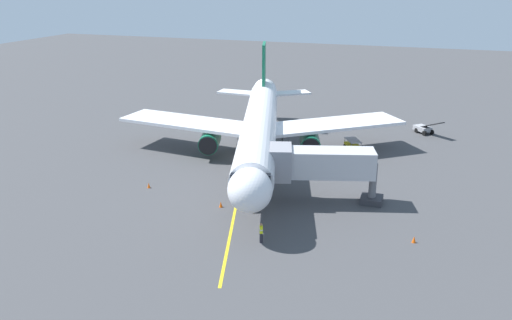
{
  "coord_description": "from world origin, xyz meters",
  "views": [
    {
      "loc": [
        -19.41,
        53.86,
        20.06
      ],
      "look_at": [
        -4.04,
        8.52,
        3.0
      ],
      "focal_mm": 36.24,
      "sensor_mm": 36.0,
      "label": 1
    }
  ],
  "objects_px": {
    "jet_bridge": "(313,164)",
    "safety_cone_nose_right": "(149,185)",
    "airplane": "(259,127)",
    "ground_crew_marshaller": "(261,233)",
    "ground_crew_loader": "(341,154)",
    "belt_loader_near_nose": "(424,128)",
    "safety_cone_nose_left": "(369,197)",
    "safety_cone_wing_starboard": "(414,239)",
    "baggage_cart_portside": "(353,145)",
    "safety_cone_wing_port": "(221,204)",
    "ground_crew_wing_walker": "(343,162)"
  },
  "relations": [
    {
      "from": "airplane",
      "to": "ground_crew_loader",
      "type": "relative_size",
      "value": 23.16
    },
    {
      "from": "ground_crew_loader",
      "to": "safety_cone_nose_right",
      "type": "relative_size",
      "value": 3.11
    },
    {
      "from": "jet_bridge",
      "to": "safety_cone_wing_starboard",
      "type": "distance_m",
      "value": 11.43
    },
    {
      "from": "jet_bridge",
      "to": "safety_cone_wing_port",
      "type": "bearing_deg",
      "value": 27.35
    },
    {
      "from": "safety_cone_wing_port",
      "to": "belt_loader_near_nose",
      "type": "bearing_deg",
      "value": -118.85
    },
    {
      "from": "jet_bridge",
      "to": "ground_crew_loader",
      "type": "bearing_deg",
      "value": -93.23
    },
    {
      "from": "safety_cone_nose_right",
      "to": "jet_bridge",
      "type": "bearing_deg",
      "value": -173.03
    },
    {
      "from": "ground_crew_loader",
      "to": "belt_loader_near_nose",
      "type": "xyz_separation_m",
      "value": [
        -8.68,
        -14.68,
        -0.17
      ]
    },
    {
      "from": "ground_crew_marshaller",
      "to": "baggage_cart_portside",
      "type": "bearing_deg",
      "value": -97.25
    },
    {
      "from": "ground_crew_wing_walker",
      "to": "safety_cone_wing_starboard",
      "type": "xyz_separation_m",
      "value": [
        -8.17,
        14.55,
        -0.61
      ]
    },
    {
      "from": "ground_crew_loader",
      "to": "baggage_cart_portside",
      "type": "distance_m",
      "value": 4.61
    },
    {
      "from": "ground_crew_marshaller",
      "to": "ground_crew_loader",
      "type": "bearing_deg",
      "value": -97.14
    },
    {
      "from": "ground_crew_loader",
      "to": "baggage_cart_portside",
      "type": "relative_size",
      "value": 0.58
    },
    {
      "from": "baggage_cart_portside",
      "to": "safety_cone_nose_right",
      "type": "relative_size",
      "value": 5.37
    },
    {
      "from": "ground_crew_loader",
      "to": "baggage_cart_portside",
      "type": "xyz_separation_m",
      "value": [
        -0.62,
        -4.56,
        -0.23
      ]
    },
    {
      "from": "safety_cone_wing_port",
      "to": "ground_crew_loader",
      "type": "bearing_deg",
      "value": -117.2
    },
    {
      "from": "ground_crew_wing_walker",
      "to": "ground_crew_loader",
      "type": "xyz_separation_m",
      "value": [
        0.71,
        -2.85,
        0.0
      ]
    },
    {
      "from": "ground_crew_marshaller",
      "to": "safety_cone_wing_port",
      "type": "distance_m",
      "value": 7.68
    },
    {
      "from": "jet_bridge",
      "to": "ground_crew_wing_walker",
      "type": "bearing_deg",
      "value": -98.5
    },
    {
      "from": "jet_bridge",
      "to": "safety_cone_wing_starboard",
      "type": "xyz_separation_m",
      "value": [
        -9.56,
        5.2,
        -3.49
      ]
    },
    {
      "from": "jet_bridge",
      "to": "belt_loader_near_nose",
      "type": "relative_size",
      "value": 2.74
    },
    {
      "from": "ground_crew_loader",
      "to": "safety_cone_wing_port",
      "type": "bearing_deg",
      "value": 62.8
    },
    {
      "from": "ground_crew_marshaller",
      "to": "safety_cone_wing_starboard",
      "type": "bearing_deg",
      "value": -161.18
    },
    {
      "from": "ground_crew_marshaller",
      "to": "safety_cone_wing_port",
      "type": "relative_size",
      "value": 3.11
    },
    {
      "from": "jet_bridge",
      "to": "safety_cone_nose_right",
      "type": "bearing_deg",
      "value": 6.97
    },
    {
      "from": "safety_cone_nose_right",
      "to": "safety_cone_wing_port",
      "type": "xyz_separation_m",
      "value": [
        -8.62,
        1.95,
        0.0
      ]
    },
    {
      "from": "baggage_cart_portside",
      "to": "ground_crew_marshaller",
      "type": "bearing_deg",
      "value": 82.75
    },
    {
      "from": "safety_cone_wing_port",
      "to": "safety_cone_nose_left",
      "type": "bearing_deg",
      "value": -154.57
    },
    {
      "from": "jet_bridge",
      "to": "safety_cone_nose_right",
      "type": "height_order",
      "value": "jet_bridge"
    },
    {
      "from": "belt_loader_near_nose",
      "to": "baggage_cart_portside",
      "type": "bearing_deg",
      "value": 51.46
    },
    {
      "from": "safety_cone_nose_left",
      "to": "airplane",
      "type": "bearing_deg",
      "value": -28.32
    },
    {
      "from": "ground_crew_loader",
      "to": "safety_cone_wing_port",
      "type": "relative_size",
      "value": 3.11
    },
    {
      "from": "baggage_cart_portside",
      "to": "jet_bridge",
      "type": "bearing_deg",
      "value": 85.53
    },
    {
      "from": "airplane",
      "to": "safety_cone_nose_right",
      "type": "relative_size",
      "value": 72.01
    },
    {
      "from": "jet_bridge",
      "to": "belt_loader_near_nose",
      "type": "xyz_separation_m",
      "value": [
        -9.37,
        -26.88,
        -3.05
      ]
    },
    {
      "from": "ground_crew_wing_walker",
      "to": "belt_loader_near_nose",
      "type": "distance_m",
      "value": 19.25
    },
    {
      "from": "jet_bridge",
      "to": "belt_loader_near_nose",
      "type": "distance_m",
      "value": 28.63
    },
    {
      "from": "safety_cone_nose_left",
      "to": "safety_cone_nose_right",
      "type": "distance_m",
      "value": 21.76
    },
    {
      "from": "safety_cone_wing_starboard",
      "to": "belt_loader_near_nose",
      "type": "bearing_deg",
      "value": -89.65
    },
    {
      "from": "safety_cone_nose_left",
      "to": "ground_crew_wing_walker",
      "type": "bearing_deg",
      "value": -62.57
    },
    {
      "from": "safety_cone_nose_left",
      "to": "safety_cone_nose_right",
      "type": "bearing_deg",
      "value": 10.89
    },
    {
      "from": "airplane",
      "to": "safety_cone_wing_starboard",
      "type": "xyz_separation_m",
      "value": [
        -17.84,
        14.56,
        -3.73
      ]
    },
    {
      "from": "ground_crew_loader",
      "to": "airplane",
      "type": "bearing_deg",
      "value": 17.58
    },
    {
      "from": "ground_crew_marshaller",
      "to": "ground_crew_loader",
      "type": "xyz_separation_m",
      "value": [
        -2.67,
        -21.33,
        0.0
      ]
    },
    {
      "from": "jet_bridge",
      "to": "airplane",
      "type": "bearing_deg",
      "value": -48.52
    },
    {
      "from": "baggage_cart_portside",
      "to": "safety_cone_wing_port",
      "type": "height_order",
      "value": "baggage_cart_portside"
    },
    {
      "from": "baggage_cart_portside",
      "to": "ground_crew_wing_walker",
      "type": "bearing_deg",
      "value": 90.67
    },
    {
      "from": "ground_crew_wing_walker",
      "to": "safety_cone_wing_starboard",
      "type": "bearing_deg",
      "value": 119.31
    },
    {
      "from": "airplane",
      "to": "ground_crew_marshaller",
      "type": "relative_size",
      "value": 23.16
    },
    {
      "from": "ground_crew_wing_walker",
      "to": "ground_crew_loader",
      "type": "bearing_deg",
      "value": -76.03
    }
  ]
}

